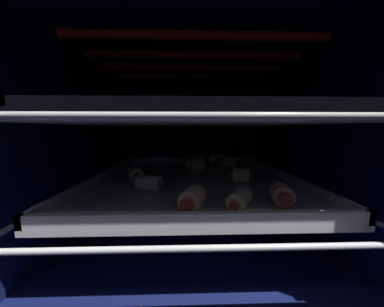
{
  "coord_description": "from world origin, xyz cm",
  "views": [
    {
      "loc": [
        -1.38,
        -39.84,
        21.45
      ],
      "look_at": [
        0.0,
        10.19,
        14.74
      ],
      "focal_mm": 17.39,
      "sensor_mm": 36.0,
      "label": 1
    }
  ],
  "objects_px": {
    "pig_in_blanket_lower_2": "(239,199)",
    "pig_in_blanket_upper_2": "(268,106)",
    "oven_rack_lower": "(193,183)",
    "pig_in_blanket_lower_3": "(241,175)",
    "pig_in_blanket_lower_7": "(149,183)",
    "pig_in_blanket_upper_1": "(133,110)",
    "pig_in_blanket_lower_4": "(197,161)",
    "pig_in_blanket_lower_8": "(216,159)",
    "baking_tray_lower": "(193,179)",
    "pig_in_blanket_lower_1": "(227,162)",
    "pig_in_blanket_upper_5": "(157,113)",
    "pig_in_blanket_upper_0": "(167,107)",
    "pig_in_blanket_upper_6": "(192,110)",
    "pig_in_blanket_upper_4": "(212,114)",
    "heating_element": "(193,61)",
    "baking_tray_upper": "(193,119)",
    "pig_in_blanket_lower_9": "(195,167)",
    "pig_in_blanket_lower_0": "(135,174)",
    "pig_in_blanket_upper_7": "(178,114)",
    "pig_in_blanket_upper_3": "(184,116)",
    "pig_in_blanket_lower_6": "(192,199)",
    "pig_in_blanket_lower_5": "(281,194)",
    "oven_rack_upper": "(193,123)"
  },
  "relations": [
    {
      "from": "pig_in_blanket_upper_7",
      "to": "baking_tray_lower",
      "type": "bearing_deg",
      "value": -69.19
    },
    {
      "from": "pig_in_blanket_upper_3",
      "to": "pig_in_blanket_upper_7",
      "type": "distance_m",
      "value": 0.08
    },
    {
      "from": "pig_in_blanket_lower_6",
      "to": "pig_in_blanket_upper_7",
      "type": "height_order",
      "value": "pig_in_blanket_upper_7"
    },
    {
      "from": "baking_tray_lower",
      "to": "pig_in_blanket_lower_8",
      "type": "height_order",
      "value": "pig_in_blanket_lower_8"
    },
    {
      "from": "pig_in_blanket_lower_6",
      "to": "pig_in_blanket_upper_1",
      "type": "distance_m",
      "value": 0.25
    },
    {
      "from": "pig_in_blanket_lower_8",
      "to": "oven_rack_upper",
      "type": "xyz_separation_m",
      "value": [
        -0.07,
        -0.16,
        0.1
      ]
    },
    {
      "from": "pig_in_blanket_lower_7",
      "to": "pig_in_blanket_lower_9",
      "type": "xyz_separation_m",
      "value": [
        0.09,
        0.12,
        0.0
      ]
    },
    {
      "from": "pig_in_blanket_lower_1",
      "to": "pig_in_blanket_lower_5",
      "type": "distance_m",
      "value": 0.26
    },
    {
      "from": "baking_tray_upper",
      "to": "pig_in_blanket_upper_1",
      "type": "distance_m",
      "value": 0.13
    },
    {
      "from": "pig_in_blanket_lower_4",
      "to": "pig_in_blanket_lower_8",
      "type": "xyz_separation_m",
      "value": [
        0.06,
        0.02,
        0.0
      ]
    },
    {
      "from": "pig_in_blanket_upper_3",
      "to": "pig_in_blanket_lower_4",
      "type": "bearing_deg",
      "value": -40.05
    },
    {
      "from": "baking_tray_upper",
      "to": "heating_element",
      "type": "bearing_deg",
      "value": 0.0
    },
    {
      "from": "pig_in_blanket_lower_4",
      "to": "pig_in_blanket_upper_1",
      "type": "distance_m",
      "value": 0.24
    },
    {
      "from": "pig_in_blanket_lower_0",
      "to": "pig_in_blanket_upper_4",
      "type": "xyz_separation_m",
      "value": [
        0.17,
        0.1,
        0.13
      ]
    },
    {
      "from": "pig_in_blanket_lower_7",
      "to": "pig_in_blanket_upper_1",
      "type": "height_order",
      "value": "pig_in_blanket_upper_1"
    },
    {
      "from": "baking_tray_lower",
      "to": "pig_in_blanket_upper_3",
      "type": "relative_size",
      "value": 8.25
    },
    {
      "from": "pig_in_blanket_upper_5",
      "to": "pig_in_blanket_upper_4",
      "type": "bearing_deg",
      "value": 16.62
    },
    {
      "from": "baking_tray_lower",
      "to": "pig_in_blanket_lower_1",
      "type": "relative_size",
      "value": 7.41
    },
    {
      "from": "baking_tray_lower",
      "to": "pig_in_blanket_upper_3",
      "type": "height_order",
      "value": "pig_in_blanket_upper_3"
    },
    {
      "from": "pig_in_blanket_lower_9",
      "to": "pig_in_blanket_lower_2",
      "type": "bearing_deg",
      "value": -75.54
    },
    {
      "from": "pig_in_blanket_upper_1",
      "to": "pig_in_blanket_upper_5",
      "type": "relative_size",
      "value": 0.95
    },
    {
      "from": "pig_in_blanket_upper_1",
      "to": "pig_in_blanket_lower_3",
      "type": "bearing_deg",
      "value": -10.86
    },
    {
      "from": "pig_in_blanket_upper_0",
      "to": "pig_in_blanket_upper_4",
      "type": "relative_size",
      "value": 1.33
    },
    {
      "from": "pig_in_blanket_upper_4",
      "to": "pig_in_blanket_lower_2",
      "type": "bearing_deg",
      "value": -88.32
    },
    {
      "from": "oven_rack_lower",
      "to": "pig_in_blanket_upper_5",
      "type": "relative_size",
      "value": 8.91
    },
    {
      "from": "pig_in_blanket_lower_0",
      "to": "baking_tray_upper",
      "type": "xyz_separation_m",
      "value": [
        0.12,
        0.01,
        0.11
      ]
    },
    {
      "from": "pig_in_blanket_lower_7",
      "to": "pig_in_blanket_upper_5",
      "type": "relative_size",
      "value": 1.04
    },
    {
      "from": "pig_in_blanket_lower_1",
      "to": "pig_in_blanket_lower_9",
      "type": "height_order",
      "value": "pig_in_blanket_lower_9"
    },
    {
      "from": "oven_rack_lower",
      "to": "pig_in_blanket_upper_4",
      "type": "height_order",
      "value": "pig_in_blanket_upper_4"
    },
    {
      "from": "oven_rack_lower",
      "to": "pig_in_blanket_lower_3",
      "type": "distance_m",
      "value": 0.1
    },
    {
      "from": "pig_in_blanket_lower_8",
      "to": "pig_in_blanket_upper_1",
      "type": "relative_size",
      "value": 1.06
    },
    {
      "from": "pig_in_blanket_lower_4",
      "to": "pig_in_blanket_lower_5",
      "type": "bearing_deg",
      "value": -69.41
    },
    {
      "from": "pig_in_blanket_upper_4",
      "to": "pig_in_blanket_lower_8",
      "type": "bearing_deg",
      "value": 73.17
    },
    {
      "from": "pig_in_blanket_lower_2",
      "to": "pig_in_blanket_upper_2",
      "type": "xyz_separation_m",
      "value": [
        0.06,
        0.06,
        0.13
      ]
    },
    {
      "from": "oven_rack_lower",
      "to": "pig_in_blanket_lower_2",
      "type": "xyz_separation_m",
      "value": [
        0.06,
        -0.15,
        0.02
      ]
    },
    {
      "from": "pig_in_blanket_lower_5",
      "to": "pig_in_blanket_lower_8",
      "type": "bearing_deg",
      "value": 99.22
    },
    {
      "from": "pig_in_blanket_lower_0",
      "to": "pig_in_blanket_lower_4",
      "type": "xyz_separation_m",
      "value": [
        0.14,
        0.16,
        0.0
      ]
    },
    {
      "from": "pig_in_blanket_lower_6",
      "to": "pig_in_blanket_upper_3",
      "type": "distance_m",
      "value": 0.36
    },
    {
      "from": "pig_in_blanket_lower_2",
      "to": "pig_in_blanket_upper_5",
      "type": "height_order",
      "value": "pig_in_blanket_upper_5"
    },
    {
      "from": "heating_element",
      "to": "pig_in_blanket_upper_2",
      "type": "relative_size",
      "value": 8.22
    },
    {
      "from": "pig_in_blanket_upper_2",
      "to": "pig_in_blanket_lower_8",
      "type": "bearing_deg",
      "value": 99.6
    },
    {
      "from": "pig_in_blanket_lower_6",
      "to": "oven_rack_upper",
      "type": "relative_size",
      "value": 0.1
    },
    {
      "from": "pig_in_blanket_upper_0",
      "to": "pig_in_blanket_upper_6",
      "type": "height_order",
      "value": "pig_in_blanket_upper_6"
    },
    {
      "from": "pig_in_blanket_lower_6",
      "to": "pig_in_blanket_upper_6",
      "type": "bearing_deg",
      "value": 88.65
    },
    {
      "from": "pig_in_blanket_lower_1",
      "to": "pig_in_blanket_lower_6",
      "type": "xyz_separation_m",
      "value": [
        -0.11,
        -0.27,
        -0.0
      ]
    },
    {
      "from": "pig_in_blanket_upper_4",
      "to": "pig_in_blanket_upper_7",
      "type": "bearing_deg",
      "value": 171.35
    },
    {
      "from": "oven_rack_lower",
      "to": "baking_tray_upper",
      "type": "distance_m",
      "value": 0.14
    },
    {
      "from": "oven_rack_upper",
      "to": "pig_in_blanket_upper_6",
      "type": "distance_m",
      "value": 0.03
    },
    {
      "from": "pig_in_blanket_lower_8",
      "to": "oven_rack_upper",
      "type": "bearing_deg",
      "value": -115.12
    },
    {
      "from": "pig_in_blanket_lower_3",
      "to": "pig_in_blanket_upper_1",
      "type": "distance_m",
      "value": 0.27
    }
  ]
}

